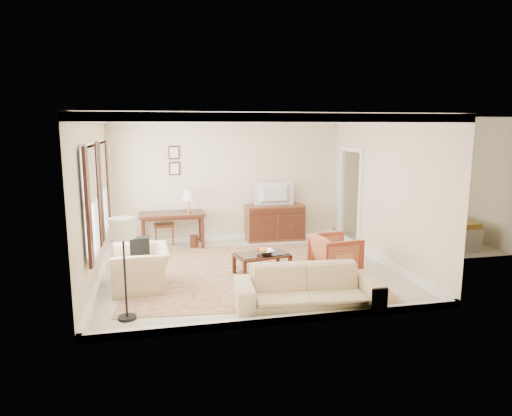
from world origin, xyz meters
name	(u,v)px	position (x,y,z in m)	size (l,w,h in m)	color
room_shell	(249,140)	(0.00, 0.00, 2.47)	(5.51, 5.01, 2.91)	beige
annex_bedroom	(426,229)	(4.49, 1.15, 0.34)	(3.00, 2.70, 2.90)	beige
window_front	(91,201)	(-2.70, -0.70, 1.55)	(0.12, 1.56, 1.80)	#CCB284
window_rear	(102,188)	(-2.70, 0.90, 1.55)	(0.12, 1.56, 1.80)	#CCB284
doorway	(350,198)	(2.71, 1.50, 1.08)	(0.10, 1.12, 2.25)	white
rug	(250,272)	(0.00, -0.12, 0.01)	(4.42, 3.79, 0.01)	maroon
writing_desk	(172,217)	(-1.35, 2.04, 0.69)	(1.46, 0.73, 0.80)	#3D1C11
desk_chair	(164,222)	(-1.54, 2.39, 0.53)	(0.45, 0.45, 1.05)	brown
desk_lamp	(189,201)	(-0.98, 2.04, 1.05)	(0.32, 0.32, 0.50)	silver
framed_prints	(174,160)	(-1.25, 2.47, 1.94)	(0.25, 0.04, 0.68)	#3D1C11
sideboard	(275,222)	(1.08, 2.20, 0.43)	(1.39, 0.53, 0.85)	brown
tv	(275,186)	(1.08, 2.18, 1.31)	(0.91, 0.52, 0.12)	black
coffee_table	(262,258)	(0.18, -0.30, 0.31)	(1.06, 0.75, 0.41)	#3D1C11
fruit_bowl	(266,251)	(0.24, -0.37, 0.46)	(0.42, 0.42, 0.10)	silver
book_a	(252,266)	(0.00, -0.25, 0.16)	(0.28, 0.04, 0.38)	brown
book_b	(271,265)	(0.36, -0.29, 0.16)	(0.28, 0.03, 0.38)	brown
striped_armchair	(335,252)	(1.53, -0.52, 0.40)	(0.78, 0.73, 0.80)	maroon
club_armchair	(141,261)	(-1.99, -0.54, 0.47)	(1.06, 0.69, 0.93)	#CCB689
backpack	(140,246)	(-1.99, -0.49, 0.71)	(0.32, 0.22, 0.40)	black
sofa	(308,281)	(0.49, -2.01, 0.43)	(2.18, 0.64, 0.85)	#CCB689
floor_lamp	(123,236)	(-2.16, -1.83, 1.23)	(0.36, 0.36, 1.47)	black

